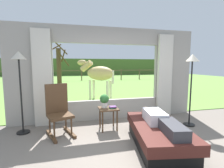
{
  "coord_description": "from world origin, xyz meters",
  "views": [
    {
      "loc": [
        -1.01,
        -2.24,
        1.54
      ],
      "look_at": [
        0.0,
        1.8,
        1.05
      ],
      "focal_mm": 26.44,
      "sensor_mm": 36.0,
      "label": 1
    }
  ],
  "objects_px": {
    "floor_lamp_right": "(192,68)",
    "recliner_sofa": "(158,135)",
    "reclining_person": "(160,120)",
    "horse": "(98,74)",
    "pasture_tree": "(59,65)",
    "rocking_chair": "(59,110)",
    "potted_plant": "(104,100)",
    "floor_lamp_left": "(19,67)",
    "side_table": "(108,112)",
    "book_stack": "(113,107)"
  },
  "relations": [
    {
      "from": "recliner_sofa",
      "to": "reclining_person",
      "type": "height_order",
      "value": "reclining_person"
    },
    {
      "from": "side_table",
      "to": "floor_lamp_left",
      "type": "distance_m",
      "value": 2.2
    },
    {
      "from": "side_table",
      "to": "book_stack",
      "type": "xyz_separation_m",
      "value": [
        0.09,
        -0.06,
        0.12
      ]
    },
    {
      "from": "book_stack",
      "to": "floor_lamp_right",
      "type": "bearing_deg",
      "value": -5.58
    },
    {
      "from": "floor_lamp_right",
      "to": "side_table",
      "type": "bearing_deg",
      "value": 173.06
    },
    {
      "from": "reclining_person",
      "to": "pasture_tree",
      "type": "distance_m",
      "value": 10.02
    },
    {
      "from": "recliner_sofa",
      "to": "book_stack",
      "type": "xyz_separation_m",
      "value": [
        -0.64,
        0.97,
        0.33
      ]
    },
    {
      "from": "reclining_person",
      "to": "horse",
      "type": "bearing_deg",
      "value": 105.61
    },
    {
      "from": "potted_plant",
      "to": "side_table",
      "type": "bearing_deg",
      "value": -36.87
    },
    {
      "from": "recliner_sofa",
      "to": "potted_plant",
      "type": "relative_size",
      "value": 5.73
    },
    {
      "from": "reclining_person",
      "to": "side_table",
      "type": "distance_m",
      "value": 1.31
    },
    {
      "from": "rocking_chair",
      "to": "book_stack",
      "type": "distance_m",
      "value": 1.22
    },
    {
      "from": "floor_lamp_right",
      "to": "recliner_sofa",
      "type": "bearing_deg",
      "value": -149.69
    },
    {
      "from": "floor_lamp_left",
      "to": "horse",
      "type": "xyz_separation_m",
      "value": [
        2.24,
        3.06,
        -0.32
      ]
    },
    {
      "from": "rocking_chair",
      "to": "side_table",
      "type": "xyz_separation_m",
      "value": [
        1.12,
        0.01,
        -0.12
      ]
    },
    {
      "from": "floor_lamp_right",
      "to": "horse",
      "type": "relative_size",
      "value": 1.04
    },
    {
      "from": "reclining_person",
      "to": "potted_plant",
      "type": "bearing_deg",
      "value": 135.86
    },
    {
      "from": "floor_lamp_left",
      "to": "rocking_chair",
      "type": "bearing_deg",
      "value": -17.66
    },
    {
      "from": "horse",
      "to": "potted_plant",
      "type": "bearing_deg",
      "value": -148.58
    },
    {
      "from": "reclining_person",
      "to": "floor_lamp_left",
      "type": "height_order",
      "value": "floor_lamp_left"
    },
    {
      "from": "reclining_person",
      "to": "rocking_chair",
      "type": "height_order",
      "value": "rocking_chair"
    },
    {
      "from": "rocking_chair",
      "to": "book_stack",
      "type": "bearing_deg",
      "value": -22.6
    },
    {
      "from": "floor_lamp_left",
      "to": "potted_plant",
      "type": "bearing_deg",
      "value": -5.75
    },
    {
      "from": "recliner_sofa",
      "to": "book_stack",
      "type": "distance_m",
      "value": 1.21
    },
    {
      "from": "rocking_chair",
      "to": "floor_lamp_left",
      "type": "height_order",
      "value": "floor_lamp_left"
    },
    {
      "from": "book_stack",
      "to": "floor_lamp_right",
      "type": "xyz_separation_m",
      "value": [
        1.97,
        -0.19,
        0.91
      ]
    },
    {
      "from": "floor_lamp_right",
      "to": "horse",
      "type": "xyz_separation_m",
      "value": [
        -1.74,
        3.56,
        -0.3
      ]
    },
    {
      "from": "recliner_sofa",
      "to": "rocking_chair",
      "type": "height_order",
      "value": "rocking_chair"
    },
    {
      "from": "reclining_person",
      "to": "rocking_chair",
      "type": "distance_m",
      "value": 2.14
    },
    {
      "from": "side_table",
      "to": "horse",
      "type": "distance_m",
      "value": 3.4
    },
    {
      "from": "recliner_sofa",
      "to": "floor_lamp_left",
      "type": "height_order",
      "value": "floor_lamp_left"
    },
    {
      "from": "rocking_chair",
      "to": "horse",
      "type": "relative_size",
      "value": 0.65
    },
    {
      "from": "floor_lamp_left",
      "to": "pasture_tree",
      "type": "height_order",
      "value": "pasture_tree"
    },
    {
      "from": "side_table",
      "to": "pasture_tree",
      "type": "distance_m",
      "value": 8.83
    },
    {
      "from": "potted_plant",
      "to": "floor_lamp_left",
      "type": "height_order",
      "value": "floor_lamp_left"
    },
    {
      "from": "reclining_person",
      "to": "horse",
      "type": "relative_size",
      "value": 0.83
    },
    {
      "from": "reclining_person",
      "to": "floor_lamp_left",
      "type": "relative_size",
      "value": 0.78
    },
    {
      "from": "rocking_chair",
      "to": "side_table",
      "type": "height_order",
      "value": "rocking_chair"
    },
    {
      "from": "floor_lamp_left",
      "to": "horse",
      "type": "distance_m",
      "value": 3.81
    },
    {
      "from": "recliner_sofa",
      "to": "floor_lamp_left",
      "type": "relative_size",
      "value": 1.0
    },
    {
      "from": "rocking_chair",
      "to": "pasture_tree",
      "type": "relative_size",
      "value": 0.37
    },
    {
      "from": "reclining_person",
      "to": "book_stack",
      "type": "distance_m",
      "value": 1.2
    },
    {
      "from": "reclining_person",
      "to": "side_table",
      "type": "height_order",
      "value": "reclining_person"
    },
    {
      "from": "horse",
      "to": "pasture_tree",
      "type": "relative_size",
      "value": 0.56
    },
    {
      "from": "side_table",
      "to": "potted_plant",
      "type": "relative_size",
      "value": 1.63
    },
    {
      "from": "potted_plant",
      "to": "pasture_tree",
      "type": "height_order",
      "value": "pasture_tree"
    },
    {
      "from": "rocking_chair",
      "to": "potted_plant",
      "type": "height_order",
      "value": "rocking_chair"
    },
    {
      "from": "rocking_chair",
      "to": "horse",
      "type": "height_order",
      "value": "horse"
    },
    {
      "from": "potted_plant",
      "to": "horse",
      "type": "xyz_separation_m",
      "value": [
        0.4,
        3.25,
        0.45
      ]
    },
    {
      "from": "reclining_person",
      "to": "book_stack",
      "type": "height_order",
      "value": "reclining_person"
    }
  ]
}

